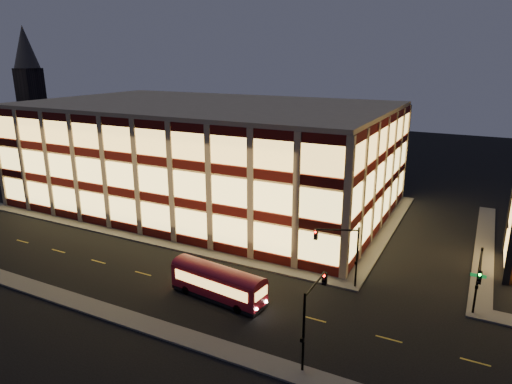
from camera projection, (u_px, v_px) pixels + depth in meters
The scene contains 12 objects.
ground at pixel (151, 245), 52.09m from camera, with size 200.00×200.00×0.00m, color black.
sidewalk_office_south at pixel (136, 237), 54.23m from camera, with size 54.00×2.00×0.15m, color #514F4C.
sidewalk_office_east at pixel (386, 230), 56.51m from camera, with size 2.00×30.00×0.15m, color #514F4C.
sidewalk_tower_west at pixel (485, 246), 51.70m from camera, with size 2.00×30.00×0.15m, color #514F4C.
sidewalk_near at pixel (56, 295), 40.98m from camera, with size 100.00×2.00×0.15m, color #514F4C.
office_building at pixel (208, 154), 65.73m from camera, with size 50.45×30.45×14.50m.
church_tower at pixel (33, 105), 114.27m from camera, with size 5.00×5.00×18.00m, color #2D2621.
church_spire at pixel (25, 47), 110.29m from camera, with size 6.00×6.00×10.00m, color #4C473F.
traffic_signal_far at pixel (342, 246), 41.41m from camera, with size 3.79×1.87×6.00m.
traffic_signal_right at pixel (479, 277), 35.74m from camera, with size 1.20×4.37×6.00m.
traffic_signal_near at pixel (312, 308), 31.23m from camera, with size 0.32×4.45×6.00m.
trolley_bus at pixel (218, 281), 40.09m from camera, with size 9.27×3.34×3.07m.
Camera 1 is at (32.72, -37.40, 20.64)m, focal length 32.00 mm.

